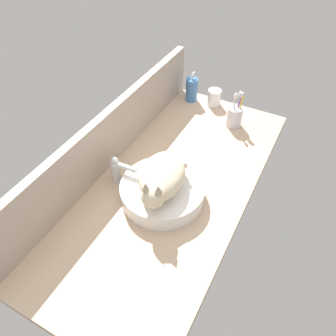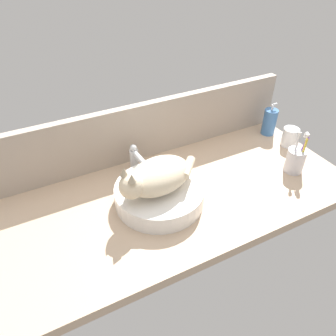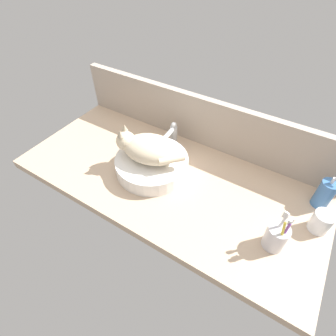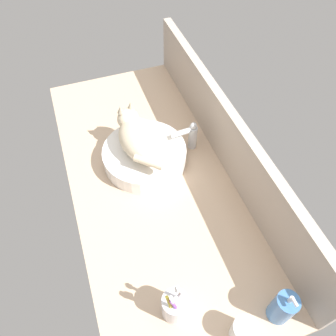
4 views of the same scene
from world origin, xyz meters
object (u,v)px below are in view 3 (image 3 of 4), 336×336
soap_dispenser (325,194)px  water_glass (320,223)px  faucet (173,134)px  toothbrush_cup (276,237)px  sink_basin (152,164)px  cat (148,148)px

soap_dispenser → water_glass: size_ratio=1.83×
faucet → toothbrush_cup: size_ratio=0.73×
faucet → water_glass: 73.81cm
sink_basin → faucet: (-1.12, 20.07, 3.75)cm
toothbrush_cup → water_glass: size_ratio=2.12×
cat → soap_dispenser: bearing=16.0°
cat → water_glass: (72.79, 7.57, -9.08)cm
cat → faucet: 21.21cm
sink_basin → soap_dispenser: bearing=16.0°
water_glass → soap_dispenser: bearing=97.2°
cat → faucet: bearing=89.5°
cat → faucet: (0.19, 20.46, -5.57)cm
cat → soap_dispenser: size_ratio=1.98×
cat → faucet: size_ratio=2.36×
faucet → cat: bearing=-90.5°
cat → water_glass: bearing=5.9°
sink_basin → water_glass: (71.48, 7.18, 0.23)cm
faucet → soap_dispenser: size_ratio=0.84×
toothbrush_cup → sink_basin: bearing=171.6°
faucet → soap_dispenser: 70.97cm
sink_basin → cat: cat is taller
sink_basin → cat: bearing=-163.5°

